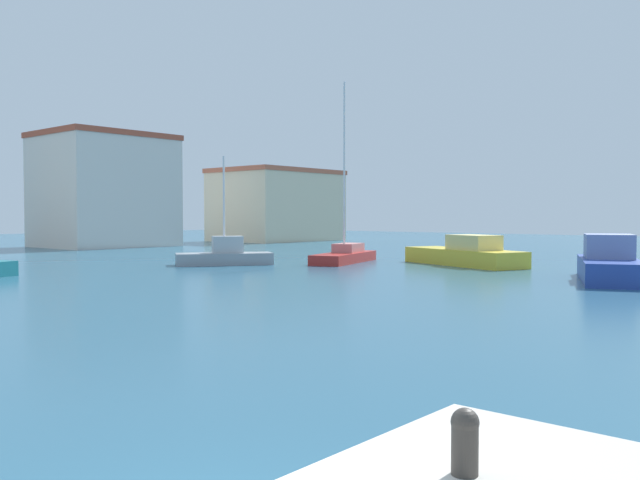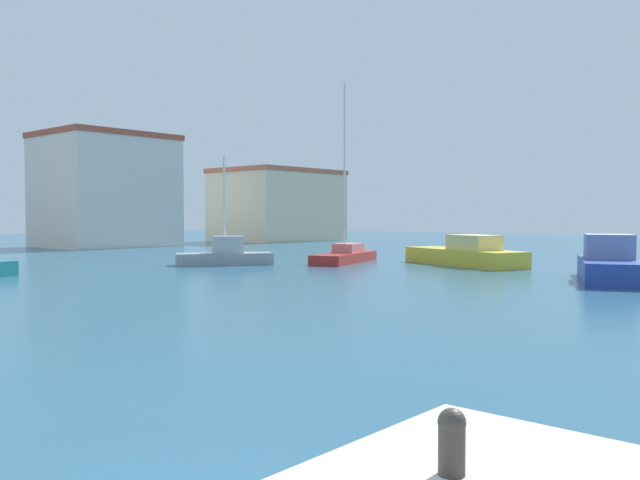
{
  "view_description": "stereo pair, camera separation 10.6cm",
  "coord_description": "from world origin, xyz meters",
  "px_view_note": "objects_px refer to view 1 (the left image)",
  "views": [
    {
      "loc": [
        -3.55,
        -4.3,
        2.92
      ],
      "look_at": [
        23.5,
        19.09,
        1.59
      ],
      "focal_mm": 37.73,
      "sensor_mm": 36.0,
      "label": 1
    },
    {
      "loc": [
        -3.48,
        -4.38,
        2.92
      ],
      "look_at": [
        23.5,
        19.09,
        1.59
      ],
      "focal_mm": 37.73,
      "sensor_mm": 36.0,
      "label": 2
    }
  ],
  "objects_px": {
    "sailboat_grey_distant_north": "(225,255)",
    "motorboat_blue_far_left": "(609,264)",
    "sailboat_red_outer_mooring": "(345,254)",
    "motorboat_yellow_distant_east": "(465,254)",
    "mooring_bollard": "(465,439)"
  },
  "relations": [
    {
      "from": "mooring_bollard",
      "to": "sailboat_grey_distant_north",
      "type": "relative_size",
      "value": 0.07
    },
    {
      "from": "sailboat_grey_distant_north",
      "to": "motorboat_blue_far_left",
      "type": "distance_m",
      "value": 20.81
    },
    {
      "from": "motorboat_yellow_distant_east",
      "to": "sailboat_red_outer_mooring",
      "type": "bearing_deg",
      "value": 112.02
    },
    {
      "from": "sailboat_grey_distant_north",
      "to": "motorboat_yellow_distant_east",
      "type": "distance_m",
      "value": 14.06
    },
    {
      "from": "motorboat_blue_far_left",
      "to": "sailboat_red_outer_mooring",
      "type": "height_order",
      "value": "sailboat_red_outer_mooring"
    },
    {
      "from": "motorboat_yellow_distant_east",
      "to": "sailboat_red_outer_mooring",
      "type": "xyz_separation_m",
      "value": [
        -2.75,
        6.79,
        -0.15
      ]
    },
    {
      "from": "motorboat_blue_far_left",
      "to": "motorboat_yellow_distant_east",
      "type": "bearing_deg",
      "value": 65.99
    },
    {
      "from": "sailboat_grey_distant_north",
      "to": "motorboat_blue_far_left",
      "type": "relative_size",
      "value": 0.86
    },
    {
      "from": "sailboat_red_outer_mooring",
      "to": "sailboat_grey_distant_north",
      "type": "bearing_deg",
      "value": 146.65
    },
    {
      "from": "mooring_bollard",
      "to": "motorboat_blue_far_left",
      "type": "xyz_separation_m",
      "value": [
        26.7,
        7.45,
        -0.61
      ]
    },
    {
      "from": "sailboat_grey_distant_north",
      "to": "motorboat_blue_far_left",
      "type": "xyz_separation_m",
      "value": [
        4.75,
        -20.26,
        0.18
      ]
    },
    {
      "from": "motorboat_blue_far_left",
      "to": "sailboat_red_outer_mooring",
      "type": "xyz_separation_m",
      "value": [
        1.44,
        16.18,
        -0.25
      ]
    },
    {
      "from": "sailboat_grey_distant_north",
      "to": "sailboat_red_outer_mooring",
      "type": "bearing_deg",
      "value": -33.35
    },
    {
      "from": "sailboat_grey_distant_north",
      "to": "sailboat_red_outer_mooring",
      "type": "relative_size",
      "value": 0.58
    },
    {
      "from": "motorboat_yellow_distant_east",
      "to": "sailboat_red_outer_mooring",
      "type": "distance_m",
      "value": 7.32
    }
  ]
}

